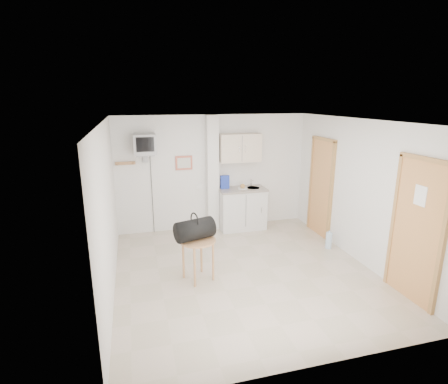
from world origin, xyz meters
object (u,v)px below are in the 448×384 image
object	(u,v)px
crt_television	(145,145)
water_bottle	(329,240)
round_table	(198,246)
duffel_bag	(195,229)

from	to	relation	value
crt_television	water_bottle	world-z (taller)	crt_television
round_table	duffel_bag	world-z (taller)	duffel_bag
round_table	duffel_bag	distance (m)	0.28
crt_television	round_table	distance (m)	2.55
crt_television	water_bottle	size ratio (longest dim) A/B	6.00
duffel_bag	round_table	bearing A→B (deg)	-45.06
water_bottle	duffel_bag	bearing A→B (deg)	-169.33
duffel_bag	crt_television	bearing A→B (deg)	88.52
round_table	water_bottle	xyz separation A→B (m)	(2.68, 0.53, -0.42)
crt_television	duffel_bag	bearing A→B (deg)	-73.32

